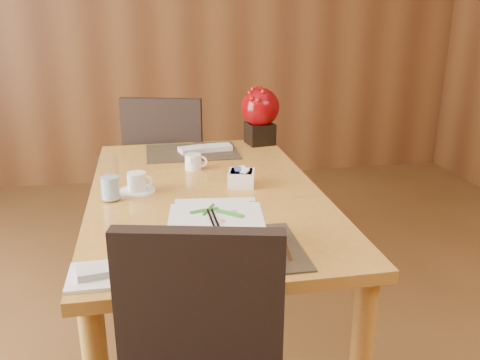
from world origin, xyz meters
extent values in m
cube|color=brown|center=(0.00, 3.00, 1.40)|extent=(5.00, 0.02, 2.80)
cube|color=#C48936|center=(0.00, 0.60, 0.73)|extent=(0.90, 1.50, 0.04)
cylinder|color=#C48936|center=(-0.39, 1.29, 0.35)|extent=(0.07, 0.07, 0.71)
cylinder|color=#C48936|center=(0.39, 1.29, 0.35)|extent=(0.07, 0.07, 0.71)
cube|color=black|center=(0.00, 0.05, 0.75)|extent=(0.45, 0.33, 0.01)
cube|color=black|center=(0.00, 1.15, 0.75)|extent=(0.45, 0.33, 0.01)
cube|color=white|center=(-0.03, 0.06, 0.76)|extent=(0.33, 0.33, 0.01)
cube|color=white|center=(-0.03, 0.06, 0.81)|extent=(0.23, 0.23, 0.10)
cylinder|color=tan|center=(-0.03, 0.06, 0.82)|extent=(0.19, 0.19, 0.08)
cylinder|color=white|center=(-0.27, 0.62, 0.75)|extent=(0.14, 0.14, 0.01)
cylinder|color=white|center=(-0.27, 0.62, 0.79)|extent=(0.10, 0.10, 0.07)
cylinder|color=black|center=(-0.27, 0.62, 0.82)|extent=(0.07, 0.07, 0.01)
cylinder|color=silver|center=(-0.36, 0.55, 0.84)|extent=(0.09, 0.09, 0.17)
cube|color=white|center=(0.15, 0.62, 0.78)|extent=(0.13, 0.13, 0.06)
cube|color=black|center=(0.37, 1.26, 0.81)|extent=(0.15, 0.15, 0.11)
sphere|color=#8A0509|center=(0.37, 1.26, 0.94)|extent=(0.20, 0.20, 0.20)
cube|color=white|center=(-0.37, -0.03, 0.76)|extent=(0.16, 0.16, 0.01)
cube|color=black|center=(-0.11, -0.21, 0.71)|extent=(0.42, 0.14, 0.48)
cube|color=black|center=(-0.08, 1.61, 0.46)|extent=(0.56, 0.56, 0.06)
cube|color=black|center=(-0.14, 1.41, 0.73)|extent=(0.43, 0.16, 0.50)
cylinder|color=black|center=(0.15, 1.75, 0.21)|extent=(0.04, 0.04, 0.43)
cylinder|color=black|center=(0.05, 1.38, 0.21)|extent=(0.04, 0.04, 0.43)
cylinder|color=black|center=(-0.22, 1.84, 0.21)|extent=(0.04, 0.04, 0.43)
cylinder|color=black|center=(-0.31, 1.48, 0.21)|extent=(0.04, 0.04, 0.43)
camera|label=1|loc=(-0.21, -1.29, 1.45)|focal=38.00mm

